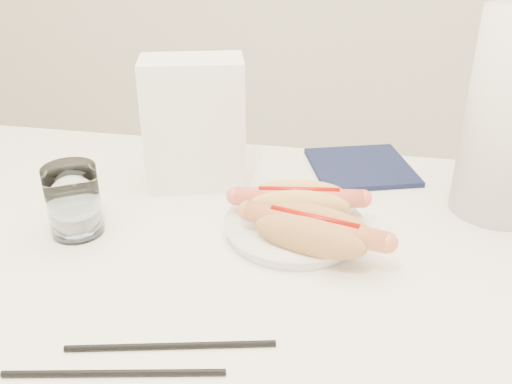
% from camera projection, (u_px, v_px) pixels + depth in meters
% --- Properties ---
extents(table, '(1.20, 0.80, 0.75)m').
position_uv_depth(table, '(219.00, 303.00, 0.74)').
color(table, white).
rests_on(table, ground).
extents(plate, '(0.19, 0.19, 0.02)m').
position_uv_depth(plate, '(294.00, 228.00, 0.78)').
color(plate, white).
rests_on(plate, table).
extents(hotdog_left, '(0.18, 0.09, 0.05)m').
position_uv_depth(hotdog_left, '(298.00, 202.00, 0.79)').
color(hotdog_left, '#E1A85A').
rests_on(hotdog_left, plate).
extents(hotdog_right, '(0.19, 0.11, 0.05)m').
position_uv_depth(hotdog_right, '(314.00, 231.00, 0.72)').
color(hotdog_right, '#BD8349').
rests_on(hotdog_right, plate).
extents(water_glass, '(0.07, 0.07, 0.10)m').
position_uv_depth(water_glass, '(73.00, 201.00, 0.77)').
color(water_glass, silver).
rests_on(water_glass, table).
extents(chopstick_near, '(0.22, 0.05, 0.01)m').
position_uv_depth(chopstick_near, '(114.00, 373.00, 0.55)').
color(chopstick_near, black).
rests_on(chopstick_near, table).
extents(chopstick_far, '(0.22, 0.06, 0.01)m').
position_uv_depth(chopstick_far, '(171.00, 346.00, 0.58)').
color(chopstick_far, black).
rests_on(chopstick_far, table).
extents(napkin_box, '(0.17, 0.13, 0.21)m').
position_uv_depth(napkin_box, '(194.00, 124.00, 0.88)').
color(napkin_box, white).
rests_on(napkin_box, table).
extents(navy_napkin, '(0.21, 0.21, 0.01)m').
position_uv_depth(navy_napkin, '(361.00, 167.00, 0.97)').
color(navy_napkin, '#101634').
rests_on(navy_napkin, table).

